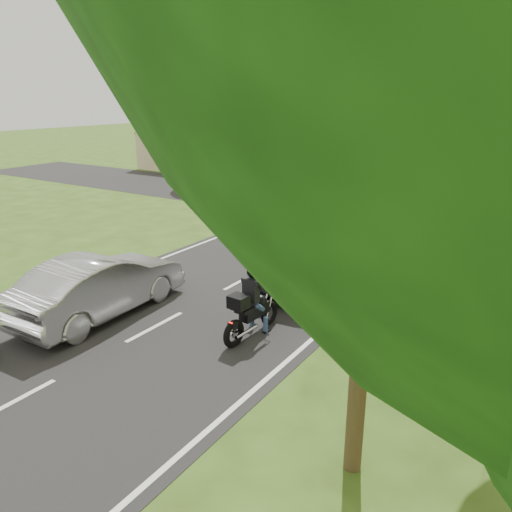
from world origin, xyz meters
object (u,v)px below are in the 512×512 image
at_px(silver_suv, 309,207).
at_px(utility_pole_near, 375,144).
at_px(sign_white, 377,269).
at_px(motorcycle_rider, 251,309).
at_px(dark_suv, 316,266).
at_px(traffic_signal, 441,133).
at_px(silver_sedan, 100,285).
at_px(sign_green, 457,209).

distance_m(silver_suv, utility_pole_near, 16.54).
distance_m(silver_suv, sign_white, 10.98).
bearing_deg(motorcycle_rider, dark_suv, 96.19).
bearing_deg(utility_pole_near, sign_white, 106.76).
bearing_deg(utility_pole_near, motorcycle_rider, 142.91).
height_order(traffic_signal, utility_pole_near, utility_pole_near).
relative_size(dark_suv, silver_sedan, 0.95).
bearing_deg(silver_suv, motorcycle_rider, 106.64).
height_order(dark_suv, utility_pole_near, utility_pole_near).
bearing_deg(silver_suv, sign_green, 168.79).
distance_m(traffic_signal, sign_white, 11.39).
bearing_deg(silver_sedan, silver_suv, -92.60).
distance_m(motorcycle_rider, traffic_signal, 13.55).
xyz_separation_m(dark_suv, utility_pole_near, (4.03, -6.80, 4.41)).
bearing_deg(silver_sedan, sign_green, -122.99).
height_order(motorcycle_rider, silver_sedan, motorcycle_rider).
height_order(silver_sedan, traffic_signal, traffic_signal).
bearing_deg(traffic_signal, utility_pole_near, -79.86).
distance_m(sign_white, sign_green, 8.00).
xyz_separation_m(silver_suv, traffic_signal, (5.01, 2.12, 3.42)).
distance_m(silver_suv, traffic_signal, 6.42).
distance_m(silver_sedan, traffic_signal, 15.42).
bearing_deg(sign_white, traffic_signal, 97.05).
relative_size(silver_sedan, sign_white, 2.36).
height_order(motorcycle_rider, silver_suv, motorcycle_rider).
height_order(sign_white, sign_green, same).
distance_m(motorcycle_rider, sign_green, 10.41).
distance_m(dark_suv, silver_suv, 8.06).
bearing_deg(sign_green, silver_suv, 172.19).
xyz_separation_m(traffic_signal, sign_white, (1.36, -11.02, -2.54)).
height_order(utility_pole_near, sign_green, utility_pole_near).
bearing_deg(sign_green, silver_sedan, -120.84).
xyz_separation_m(traffic_signal, sign_green, (1.56, -3.02, -2.54)).
xyz_separation_m(sign_white, sign_green, (0.20, 8.00, 0.00)).
distance_m(motorcycle_rider, dark_suv, 3.87).
relative_size(motorcycle_rider, traffic_signal, 0.33).
relative_size(silver_sedan, utility_pole_near, 0.50).
xyz_separation_m(silver_sedan, sign_white, (6.46, 3.16, 0.76)).
distance_m(silver_suv, sign_green, 6.69).
height_order(motorcycle_rider, utility_pole_near, utility_pole_near).
height_order(silver_suv, utility_pole_near, utility_pole_near).
bearing_deg(utility_pole_near, traffic_signal, 100.14).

